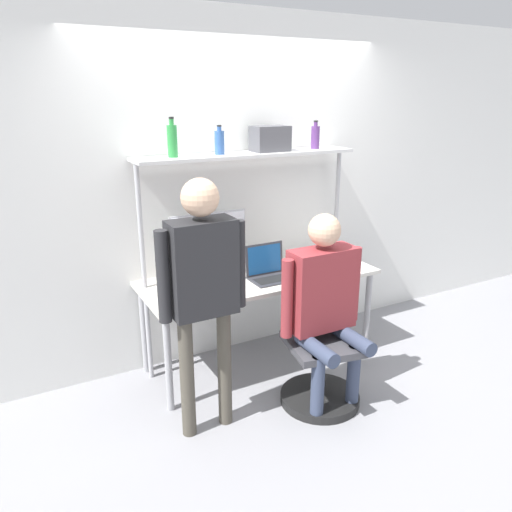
{
  "coord_description": "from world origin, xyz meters",
  "views": [
    {
      "loc": [
        -1.75,
        -2.81,
        2.09
      ],
      "look_at": [
        -0.3,
        -0.13,
        1.1
      ],
      "focal_mm": 35.0,
      "sensor_mm": 36.0,
      "label": 1
    }
  ],
  "objects_px": {
    "office_chair": "(319,363)",
    "bottle_blue": "(219,142)",
    "monitor": "(209,241)",
    "cell_phone": "(300,274)",
    "person_standing": "(203,278)",
    "laptop": "(268,269)",
    "bottle_green": "(172,140)",
    "bottle_purple": "(315,137)",
    "storage_box": "(270,139)",
    "person_seated": "(325,296)"
  },
  "relations": [
    {
      "from": "office_chair",
      "to": "bottle_blue",
      "type": "height_order",
      "value": "bottle_blue"
    },
    {
      "from": "monitor",
      "to": "cell_phone",
      "type": "xyz_separation_m",
      "value": [
        0.63,
        -0.3,
        -0.28
      ]
    },
    {
      "from": "monitor",
      "to": "person_standing",
      "type": "xyz_separation_m",
      "value": [
        -0.37,
        -0.76,
        0.02
      ]
    },
    {
      "from": "monitor",
      "to": "laptop",
      "type": "height_order",
      "value": "monitor"
    },
    {
      "from": "person_standing",
      "to": "bottle_green",
      "type": "bearing_deg",
      "value": 81.05
    },
    {
      "from": "monitor",
      "to": "office_chair",
      "type": "distance_m",
      "value": 1.2
    },
    {
      "from": "bottle_green",
      "to": "bottle_purple",
      "type": "relative_size",
      "value": 1.24
    },
    {
      "from": "laptop",
      "to": "bottle_purple",
      "type": "height_order",
      "value": "bottle_purple"
    },
    {
      "from": "monitor",
      "to": "storage_box",
      "type": "height_order",
      "value": "storage_box"
    },
    {
      "from": "bottle_green",
      "to": "bottle_purple",
      "type": "bearing_deg",
      "value": 0.0
    },
    {
      "from": "monitor",
      "to": "bottle_blue",
      "type": "bearing_deg",
      "value": 7.52
    },
    {
      "from": "office_chair",
      "to": "bottle_purple",
      "type": "xyz_separation_m",
      "value": [
        0.49,
        0.84,
        1.47
      ]
    },
    {
      "from": "bottle_green",
      "to": "laptop",
      "type": "bearing_deg",
      "value": -21.87
    },
    {
      "from": "office_chair",
      "to": "bottle_purple",
      "type": "height_order",
      "value": "bottle_purple"
    },
    {
      "from": "monitor",
      "to": "bottle_blue",
      "type": "xyz_separation_m",
      "value": [
        0.11,
        0.01,
        0.73
      ]
    },
    {
      "from": "bottle_green",
      "to": "bottle_blue",
      "type": "bearing_deg",
      "value": 0.0
    },
    {
      "from": "bottle_purple",
      "to": "cell_phone",
      "type": "bearing_deg",
      "value": -135.66
    },
    {
      "from": "office_chair",
      "to": "person_seated",
      "type": "relative_size",
      "value": 0.68
    },
    {
      "from": "person_seated",
      "to": "bottle_green",
      "type": "relative_size",
      "value": 5.0
    },
    {
      "from": "monitor",
      "to": "bottle_green",
      "type": "bearing_deg",
      "value": 176.56
    },
    {
      "from": "person_standing",
      "to": "bottle_purple",
      "type": "height_order",
      "value": "bottle_purple"
    },
    {
      "from": "office_chair",
      "to": "laptop",
      "type": "bearing_deg",
      "value": 97.52
    },
    {
      "from": "bottle_blue",
      "to": "person_standing",
      "type": "bearing_deg",
      "value": -121.65
    },
    {
      "from": "monitor",
      "to": "person_seated",
      "type": "distance_m",
      "value": 1.01
    },
    {
      "from": "laptop",
      "to": "monitor",
      "type": "bearing_deg",
      "value": 148.14
    },
    {
      "from": "laptop",
      "to": "bottle_purple",
      "type": "relative_size",
      "value": 1.46
    },
    {
      "from": "laptop",
      "to": "person_seated",
      "type": "relative_size",
      "value": 0.24
    },
    {
      "from": "monitor",
      "to": "cell_phone",
      "type": "distance_m",
      "value": 0.75
    },
    {
      "from": "monitor",
      "to": "bottle_purple",
      "type": "relative_size",
      "value": 2.79
    },
    {
      "from": "office_chair",
      "to": "person_standing",
      "type": "relative_size",
      "value": 0.57
    },
    {
      "from": "bottle_blue",
      "to": "storage_box",
      "type": "bearing_deg",
      "value": 0.0
    },
    {
      "from": "cell_phone",
      "to": "person_seated",
      "type": "distance_m",
      "value": 0.6
    },
    {
      "from": "cell_phone",
      "to": "bottle_purple",
      "type": "distance_m",
      "value": 1.1
    },
    {
      "from": "monitor",
      "to": "cell_phone",
      "type": "height_order",
      "value": "monitor"
    },
    {
      "from": "person_seated",
      "to": "bottle_purple",
      "type": "distance_m",
      "value": 1.39
    },
    {
      "from": "laptop",
      "to": "cell_phone",
      "type": "height_order",
      "value": "laptop"
    },
    {
      "from": "monitor",
      "to": "office_chair",
      "type": "relative_size",
      "value": 0.66
    },
    {
      "from": "cell_phone",
      "to": "person_standing",
      "type": "bearing_deg",
      "value": -155.2
    },
    {
      "from": "bottle_purple",
      "to": "monitor",
      "type": "bearing_deg",
      "value": -179.12
    },
    {
      "from": "office_chair",
      "to": "storage_box",
      "type": "xyz_separation_m",
      "value": [
        0.08,
        0.84,
        1.47
      ]
    },
    {
      "from": "laptop",
      "to": "bottle_green",
      "type": "height_order",
      "value": "bottle_green"
    },
    {
      "from": "cell_phone",
      "to": "storage_box",
      "type": "height_order",
      "value": "storage_box"
    },
    {
      "from": "laptop",
      "to": "bottle_green",
      "type": "bearing_deg",
      "value": 158.13
    },
    {
      "from": "monitor",
      "to": "bottle_purple",
      "type": "bearing_deg",
      "value": 0.88
    },
    {
      "from": "bottle_purple",
      "to": "storage_box",
      "type": "relative_size",
      "value": 0.79
    },
    {
      "from": "person_standing",
      "to": "bottle_purple",
      "type": "bearing_deg",
      "value": 30.44
    },
    {
      "from": "monitor",
      "to": "laptop",
      "type": "xyz_separation_m",
      "value": [
        0.38,
        -0.24,
        -0.21
      ]
    },
    {
      "from": "monitor",
      "to": "office_chair",
      "type": "xyz_separation_m",
      "value": [
        0.46,
        -0.83,
        -0.74
      ]
    },
    {
      "from": "monitor",
      "to": "storage_box",
      "type": "xyz_separation_m",
      "value": [
        0.53,
        0.01,
        0.74
      ]
    },
    {
      "from": "laptop",
      "to": "office_chair",
      "type": "xyz_separation_m",
      "value": [
        0.08,
        -0.59,
        -0.53
      ]
    }
  ]
}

